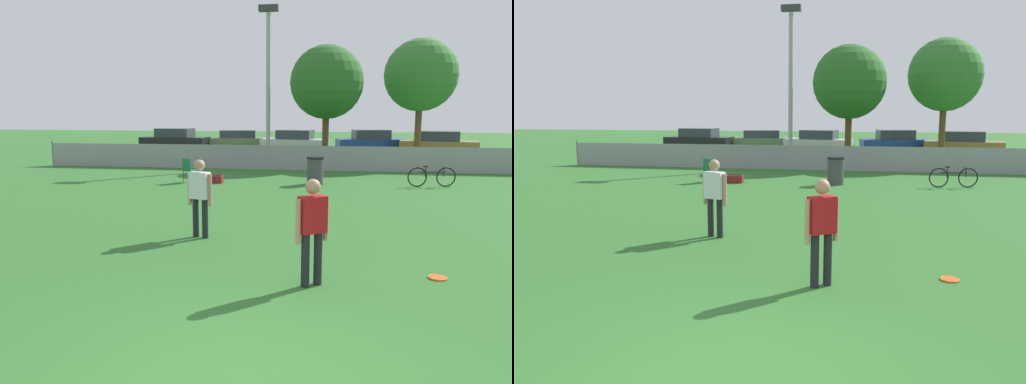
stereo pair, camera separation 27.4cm
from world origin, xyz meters
TOP-DOWN VIEW (x-y plane):
  - fence_backline at (0.00, 18.00)m, footprint 25.64×0.07m
  - light_pole at (-2.37, 19.18)m, footprint 0.90×0.36m
  - tree_near_pole at (0.30, 20.26)m, footprint 3.51×3.51m
  - tree_far_right at (4.87, 21.94)m, footprint 3.57×3.57m
  - player_defender_red at (0.57, 3.02)m, footprint 0.48×0.42m
  - player_receiver_white at (-1.90, 5.59)m, footprint 0.55×0.32m
  - frisbee_disc at (2.54, 3.67)m, footprint 0.30×0.30m
  - folding_chair_sideline at (-4.55, 13.45)m, footprint 0.54×0.54m
  - bicycle_sideline at (4.19, 13.77)m, footprint 1.68×0.47m
  - trash_bin at (0.12, 13.74)m, footprint 0.62×0.62m
  - gear_bag_sideline at (-3.57, 13.49)m, footprint 0.61×0.34m
  - parked_car_dark at (-9.67, 27.26)m, footprint 4.49×2.09m
  - parked_car_olive at (-5.72, 28.71)m, footprint 4.70×2.27m
  - parked_car_silver at (-1.72, 26.76)m, footprint 4.31×2.43m
  - parked_car_blue at (2.90, 27.10)m, footprint 4.31×2.37m
  - parked_car_tan at (6.61, 25.71)m, footprint 4.49×2.49m

SIDE VIEW (x-z plane):
  - frisbee_disc at x=2.54m, z-range 0.00..0.03m
  - gear_bag_sideline at x=-3.57m, z-range -0.01..0.29m
  - bicycle_sideline at x=4.19m, z-range -0.01..0.73m
  - trash_bin at x=0.12m, z-range 0.00..1.01m
  - folding_chair_sideline at x=-4.55m, z-range 0.07..0.96m
  - fence_backline at x=0.00m, z-range -0.05..1.16m
  - parked_car_olive at x=-5.72m, z-range -0.02..1.34m
  - parked_car_silver at x=-1.72m, z-range -0.04..1.43m
  - parked_car_blue at x=2.90m, z-range -0.03..1.46m
  - parked_car_tan at x=6.61m, z-range -0.03..1.46m
  - parked_car_dark at x=-9.67m, z-range -0.04..1.47m
  - player_defender_red at x=0.57m, z-range 0.13..1.78m
  - player_receiver_white at x=-1.90m, z-range 0.13..1.78m
  - tree_near_pole at x=0.30m, z-range 1.10..6.85m
  - tree_far_right at x=4.87m, z-range 1.28..7.45m
  - light_pole at x=-2.37m, z-range 0.74..8.13m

